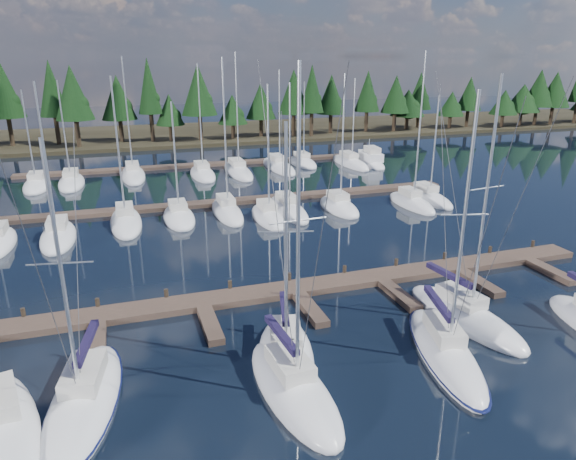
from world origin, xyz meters
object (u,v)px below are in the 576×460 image
object	(u,v)px
main_dock	(297,293)
front_sailboat_0	(1,427)
front_sailboat_5	(464,316)
motor_yacht_right	(371,161)
front_sailboat_4	(445,351)
front_sailboat_2	(286,356)
front_sailboat_1	(85,400)
front_sailboat_3	(293,387)

from	to	relation	value
main_dock	front_sailboat_0	xyz separation A→B (m)	(-15.51, -8.13, 0.10)
front_sailboat_5	motor_yacht_right	size ratio (longest dim) A/B	1.66
front_sailboat_4	motor_yacht_right	xyz separation A→B (m)	(18.81, 45.27, 0.18)
front_sailboat_2	front_sailboat_1	bearing A→B (deg)	-176.53
front_sailboat_2	motor_yacht_right	bearing A→B (deg)	58.32
main_dock	front_sailboat_0	bearing A→B (deg)	-152.34
front_sailboat_3	motor_yacht_right	bearing A→B (deg)	59.34
front_sailboat_0	front_sailboat_1	world-z (taller)	front_sailboat_0
front_sailboat_1	motor_yacht_right	size ratio (longest dim) A/B	1.43
front_sailboat_0	front_sailboat_2	distance (m)	12.61
front_sailboat_1	front_sailboat_5	distance (m)	20.52
motor_yacht_right	front_sailboat_0	bearing A→B (deg)	-131.34
front_sailboat_4	front_sailboat_2	bearing A→B (deg)	164.34
front_sailboat_1	front_sailboat_2	bearing A→B (deg)	3.47
front_sailboat_0	front_sailboat_4	distance (m)	20.33
front_sailboat_5	main_dock	bearing A→B (deg)	143.29
front_sailboat_3	motor_yacht_right	distance (m)	53.10
front_sailboat_3	front_sailboat_2	bearing A→B (deg)	79.19
main_dock	front_sailboat_0	world-z (taller)	front_sailboat_0
motor_yacht_right	front_sailboat_2	bearing A→B (deg)	-121.68
front_sailboat_1	front_sailboat_3	distance (m)	9.14
front_sailboat_5	motor_yacht_right	distance (m)	45.13
front_sailboat_4	front_sailboat_1	bearing A→B (deg)	174.64
front_sailboat_0	front_sailboat_1	size ratio (longest dim) A/B	1.25
front_sailboat_0	front_sailboat_2	xyz separation A→B (m)	(12.54, 1.38, -0.02)
front_sailboat_2	motor_yacht_right	size ratio (longest dim) A/B	1.45
front_sailboat_0	front_sailboat_3	xyz separation A→B (m)	(12.04, -1.21, 0.00)
front_sailboat_1	front_sailboat_3	bearing A→B (deg)	-12.76
front_sailboat_4	front_sailboat_5	distance (m)	4.38
front_sailboat_0	front_sailboat_1	distance (m)	3.23
front_sailboat_2	front_sailboat_4	distance (m)	8.08
front_sailboat_0	front_sailboat_5	distance (m)	23.70
front_sailboat_3	front_sailboat_5	bearing A→B (deg)	15.95
front_sailboat_0	motor_yacht_right	xyz separation A→B (m)	(39.12, 44.47, 0.17)
front_sailboat_2	front_sailboat_3	world-z (taller)	front_sailboat_3
front_sailboat_3	front_sailboat_5	size ratio (longest dim) A/B	1.05
front_sailboat_5	front_sailboat_1	bearing A→B (deg)	-176.40
front_sailboat_2	front_sailboat_5	distance (m)	11.09
front_sailboat_1	front_sailboat_3	size ratio (longest dim) A/B	0.83
front_sailboat_4	front_sailboat_5	xyz separation A→B (m)	(3.29, 2.90, 0.01)
front_sailboat_4	front_sailboat_5	world-z (taller)	front_sailboat_5
main_dock	front_sailboat_1	world-z (taller)	front_sailboat_1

